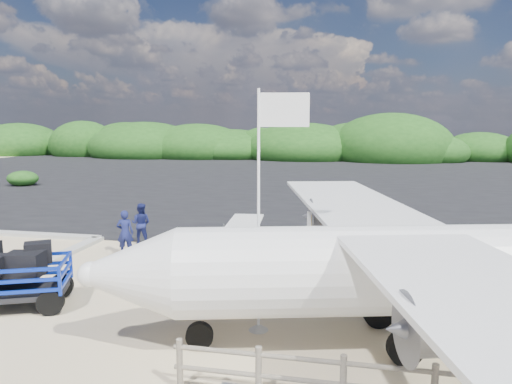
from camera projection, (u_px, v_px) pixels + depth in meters
ground at (146, 287)px, 14.01m from camera, size 160.00×160.00×0.00m
asphalt_apron at (282, 178)px, 43.11m from camera, size 90.00×50.00×0.04m
vegetation_band at (306, 159)px, 67.37m from camera, size 124.00×8.00×4.40m
baggage_cart at (12, 309)px, 12.35m from camera, size 3.61×2.88×1.58m
flagpole at (258, 330)px, 11.06m from camera, size 1.22×0.68×5.75m
signboard at (234, 292)px, 13.60m from camera, size 1.93×0.31×1.59m
crew_a at (125, 233)px, 17.34m from camera, size 0.72×0.56×1.74m
crew_b at (141, 223)px, 19.01m from camera, size 0.88×0.71×1.72m
aircraft_large at (436, 184)px, 38.24m from camera, size 21.26×21.26×5.27m
aircraft_small at (216, 178)px, 42.95m from camera, size 6.83×6.83×2.26m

